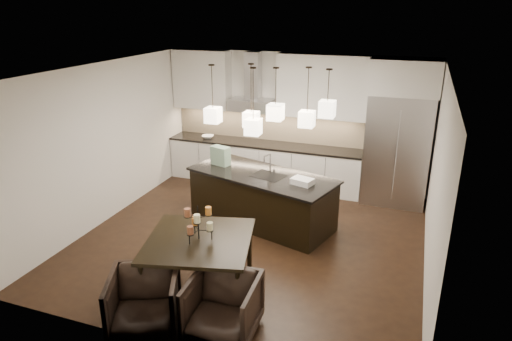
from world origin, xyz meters
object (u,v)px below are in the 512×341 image
(refrigerator, at_px, (397,150))
(island_body, at_px, (262,199))
(armchair_left, at_px, (144,302))
(dining_table, at_px, (200,266))
(armchair_right, at_px, (223,307))

(refrigerator, height_order, island_body, refrigerator)
(island_body, xyz_separation_m, armchair_left, (-0.38, -3.20, -0.07))
(dining_table, distance_m, armchair_left, 0.96)
(island_body, bearing_deg, dining_table, -76.01)
(refrigerator, bearing_deg, island_body, -140.82)
(island_body, height_order, dining_table, island_body)
(refrigerator, height_order, dining_table, refrigerator)
(dining_table, relative_size, armchair_right, 1.65)
(island_body, height_order, armchair_left, island_body)
(armchair_right, bearing_deg, armchair_left, -169.24)
(island_body, bearing_deg, armchair_right, -63.47)
(refrigerator, bearing_deg, armchair_left, -117.06)
(armchair_right, bearing_deg, refrigerator, 67.88)
(refrigerator, distance_m, armchair_left, 5.59)
(dining_table, bearing_deg, armchair_left, -121.80)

